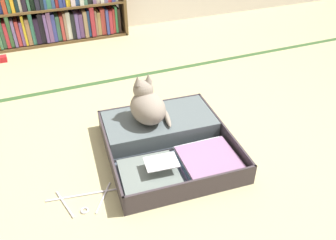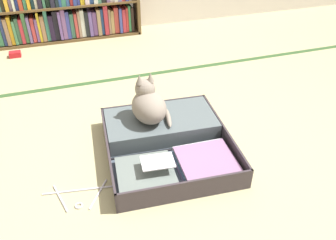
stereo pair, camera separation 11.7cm
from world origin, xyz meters
name	(u,v)px [view 1 (the left image)]	position (x,y,z in m)	size (l,w,h in m)	color
ground_plane	(190,177)	(0.00, 0.00, 0.00)	(10.00, 10.00, 0.00)	tan
tatami_border	(126,78)	(0.00, 1.25, 0.00)	(4.80, 0.05, 0.00)	#315429
bookshelf	(50,9)	(-0.43, 2.27, 0.33)	(1.43, 0.22, 0.69)	brown
open_suitcase	(166,139)	(-0.02, 0.30, 0.05)	(0.76, 0.82, 0.13)	#3A3137
black_cat	(147,105)	(-0.09, 0.44, 0.23)	(0.25, 0.28, 0.29)	gray
clothes_hanger	(84,200)	(-0.57, 0.05, 0.01)	(0.38, 0.22, 0.01)	silver
small_red_pouch	(1,59)	(-0.95, 1.97, 0.02)	(0.10, 0.07, 0.05)	red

